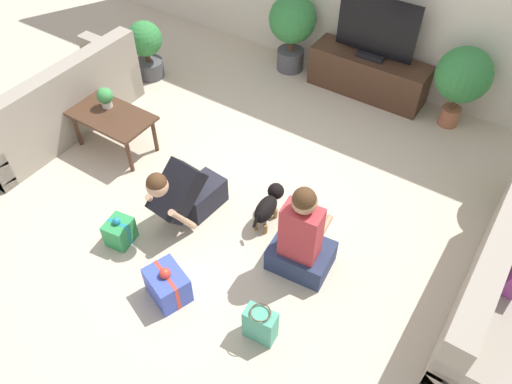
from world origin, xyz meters
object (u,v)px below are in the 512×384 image
object	(u,v)px
potted_plant_corner_left	(146,47)
dog	(269,204)
coffee_table	(112,119)
potted_plant_back_left	(292,25)
gift_box_a	(120,232)
tabletop_plant	(105,97)
gift_bag_a	(260,324)
tv	(376,31)
gift_box_b	(168,285)
person_kneeling	(185,193)
potted_plant_back_right	(463,77)
person_sitting	(301,240)
sofa_left	(53,106)
tv_console	(368,75)

from	to	relation	value
potted_plant_corner_left	dog	size ratio (longest dim) A/B	1.34
coffee_table	potted_plant_back_left	size ratio (longest dim) A/B	0.90
gift_box_a	tabletop_plant	bearing A→B (deg)	136.68
gift_bag_a	potted_plant_corner_left	bearing A→B (deg)	144.36
tv	gift_box_b	size ratio (longest dim) A/B	2.27
gift_bag_a	person_kneeling	bearing A→B (deg)	152.54
coffee_table	gift_bag_a	xyz separation A→B (m)	(2.53, -1.03, -0.22)
gift_bag_a	potted_plant_back_right	bearing A→B (deg)	84.16
potted_plant_corner_left	person_sitting	distance (m)	3.47
tv	gift_box_b	distance (m)	3.66
person_kneeling	gift_box_b	size ratio (longest dim) A/B	1.96
sofa_left	potted_plant_back_left	size ratio (longest dim) A/B	2.08
sofa_left	gift_box_a	xyz separation A→B (m)	(1.75, -0.81, -0.18)
sofa_left	tv_console	size ratio (longest dim) A/B	1.45
tv	gift_bag_a	distance (m)	3.61
potted_plant_back_left	gift_box_b	world-z (taller)	potted_plant_back_left
potted_plant_back_right	gift_box_b	bearing A→B (deg)	-108.57
coffee_table	potted_plant_back_right	distance (m)	3.76
person_sitting	tabletop_plant	bearing A→B (deg)	-13.72
tv	dog	distance (m)	2.50
tv	sofa_left	bearing A→B (deg)	-135.57
potted_plant_back_left	gift_box_b	xyz separation A→B (m)	(0.93, -3.54, -0.47)
coffee_table	gift_box_a	bearing A→B (deg)	-44.56
coffee_table	tv_console	xyz separation A→B (m)	(1.82, 2.45, -0.14)
potted_plant_back_left	gift_bag_a	world-z (taller)	potted_plant_back_left
tv_console	dog	size ratio (longest dim) A/B	2.57
tv_console	coffee_table	bearing A→B (deg)	-126.66
potted_plant_corner_left	potted_plant_back_left	world-z (taller)	potted_plant_back_left
person_kneeling	tv_console	bearing A→B (deg)	84.42
coffee_table	sofa_left	bearing A→B (deg)	-171.25
gift_box_b	tabletop_plant	size ratio (longest dim) A/B	1.87
sofa_left	person_sitting	bearing A→B (deg)	87.08
gift_box_b	coffee_table	bearing A→B (deg)	146.05
sofa_left	gift_box_b	bearing A→B (deg)	67.81
tv	tabletop_plant	size ratio (longest dim) A/B	4.24
dog	tv_console	bearing A→B (deg)	-92.97
coffee_table	gift_bag_a	size ratio (longest dim) A/B	2.57
person_sitting	dog	world-z (taller)	person_sitting
person_sitting	tabletop_plant	world-z (taller)	person_sitting
potted_plant_corner_left	person_kneeling	distance (m)	2.54
person_kneeling	gift_box_b	distance (m)	0.88
dog	potted_plant_back_right	bearing A→B (deg)	-117.43
potted_plant_back_left	tabletop_plant	xyz separation A→B (m)	(-0.89, -2.31, -0.05)
gift_box_b	potted_plant_back_left	bearing A→B (deg)	104.76
sofa_left	tv_console	bearing A→B (deg)	134.43
gift_bag_a	tabletop_plant	size ratio (longest dim) A/B	1.55
sofa_left	gift_box_a	size ratio (longest dim) A/B	6.68
sofa_left	tv_console	world-z (taller)	sofa_left
potted_plant_back_left	person_kneeling	size ratio (longest dim) A/B	1.21
tv_console	gift_box_a	distance (m)	3.50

